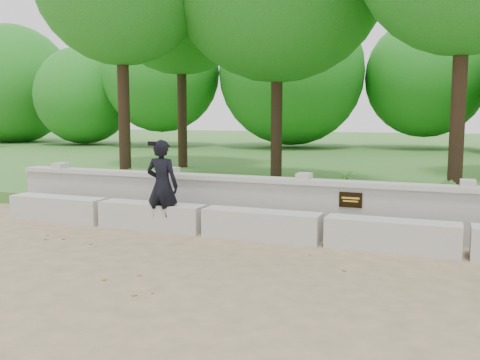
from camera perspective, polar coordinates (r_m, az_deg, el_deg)
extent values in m
plane|color=tan|center=(6.51, 5.09, -10.60)|extent=(80.00, 80.00, 0.00)
cube|color=#366625|center=(20.11, 16.55, 1.50)|extent=(40.00, 22.00, 0.25)
cube|color=beige|center=(10.50, -18.80, -2.90)|extent=(1.90, 0.45, 0.45)
cube|color=beige|center=(9.34, -9.39, -3.81)|extent=(1.90, 0.45, 0.45)
cube|color=beige|center=(8.50, 2.29, -4.80)|extent=(1.90, 0.45, 0.45)
cube|color=beige|center=(8.08, 15.87, -5.70)|extent=(1.90, 0.45, 0.45)
cube|color=#B5B3AB|center=(8.87, 9.93, -3.19)|extent=(12.50, 0.25, 0.82)
cube|color=beige|center=(8.80, 9.99, -0.31)|extent=(12.50, 0.35, 0.08)
cube|color=black|center=(8.64, 11.72, -2.09)|extent=(0.36, 0.02, 0.24)
imported|color=black|center=(9.03, -8.29, -0.63)|extent=(0.58, 0.39, 1.55)
cube|color=black|center=(8.70, -9.40, 3.85)|extent=(0.14, 0.02, 0.07)
cylinder|color=#382619|center=(17.52, -6.21, 8.81)|extent=(0.31, 0.31, 4.54)
cylinder|color=#382619|center=(12.84, -12.30, 8.15)|extent=(0.27, 0.27, 4.00)
cylinder|color=#382619|center=(12.85, 3.93, 8.34)|extent=(0.27, 0.27, 4.03)
cylinder|color=#382619|center=(10.59, 22.28, 7.84)|extent=(0.26, 0.26, 3.92)
imported|color=#387026|center=(12.25, -11.72, 0.04)|extent=(0.32, 0.29, 0.51)
imported|color=#387026|center=(9.36, 21.16, -2.00)|extent=(0.45, 0.46, 0.65)
imported|color=#387026|center=(10.37, 11.23, -0.79)|extent=(0.46, 0.48, 0.66)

